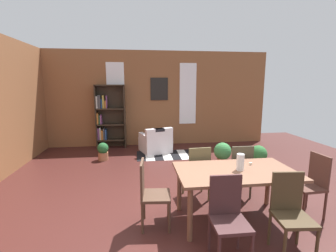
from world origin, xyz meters
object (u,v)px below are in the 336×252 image
dining_table (235,176)px  dining_chair_head_left (151,192)px  dining_chair_head_right (311,183)px  dining_chair_near_right (291,211)px  dining_chair_near_left (228,215)px  bookshelf_tall (108,116)px  vase_on_table (240,162)px  potted_plant_corner (222,153)px  potted_plant_window (103,151)px  potted_plant_by_shelf (258,155)px  armchair_white (156,143)px  dining_chair_far_right (239,169)px  dining_chair_far_left (197,171)px

dining_table → dining_chair_head_left: size_ratio=1.78×
dining_chair_head_left → dining_chair_head_right: (2.43, -0.00, 0.00)m
dining_chair_near_right → dining_chair_head_left: same height
dining_table → dining_chair_near_right: size_ratio=1.78×
dining_chair_near_left → dining_chair_head_right: size_ratio=1.00×
dining_chair_head_right → bookshelf_tall: bearing=128.0°
vase_on_table → potted_plant_corner: vase_on_table is taller
potted_plant_window → dining_chair_near_right: bearing=-55.2°
dining_table → potted_plant_by_shelf: 2.66m
armchair_white → potted_plant_by_shelf: size_ratio=1.90×
vase_on_table → armchair_white: (-0.92, 3.77, -0.61)m
dining_chair_near_left → dining_chair_head_right: same height
dining_chair_far_right → bookshelf_tall: (-2.67, 3.77, 0.49)m
vase_on_table → dining_chair_head_right: 1.21m
dining_chair_far_right → bookshelf_tall: 4.64m
potted_plant_by_shelf → bookshelf_tall: bearing=148.4°
dining_chair_head_right → dining_chair_far_right: bearing=139.8°
vase_on_table → dining_chair_far_right: bearing=66.1°
dining_table → dining_chair_near_right: bearing=-61.5°
dining_chair_far_left → armchair_white: 3.11m
bookshelf_tall → armchair_white: (1.43, -0.71, -0.72)m
potted_plant_by_shelf → dining_chair_far_left: bearing=-142.7°
vase_on_table → armchair_white: size_ratio=0.24×
dining_chair_far_left → potted_plant_corner: size_ratio=1.67×
dining_chair_near_right → dining_chair_far_left: (-0.76, 1.42, 0.00)m
potted_plant_by_shelf → potted_plant_corner: bearing=165.5°
dining_table → armchair_white: (-0.85, 3.77, -0.40)m
potted_plant_by_shelf → potted_plant_window: bearing=165.1°
potted_plant_corner → dining_chair_far_left: bearing=-122.8°
dining_chair_far_right → dining_chair_head_left: same height
potted_plant_corner → potted_plant_window: size_ratio=1.22×
dining_chair_near_right → potted_plant_by_shelf: (1.12, 2.86, -0.23)m
dining_chair_near_left → potted_plant_window: bearing=116.4°
dining_chair_near_left → dining_chair_head_right: (1.60, 0.71, 0.00)m
armchair_white → potted_plant_corner: 2.09m
vase_on_table → bookshelf_tall: bearing=117.7°
potted_plant_corner → dining_chair_head_right: bearing=-77.3°
dining_chair_near_right → dining_chair_head_left: bearing=155.9°
dining_table → dining_chair_near_left: dining_chair_near_left is taller
dining_chair_near_right → dining_chair_near_left: bearing=180.0°
dining_chair_near_right → dining_table: bearing=118.5°
dining_table → vase_on_table: 0.22m
potted_plant_by_shelf → potted_plant_corner: (-0.82, 0.21, 0.04)m
dining_chair_near_right → vase_on_table: bearing=114.4°
potted_plant_window → dining_chair_head_right: bearing=-41.9°
dining_table → dining_chair_near_left: bearing=-118.0°
dining_table → potted_plant_corner: size_ratio=2.96×
dining_chair_near_left → bookshelf_tall: size_ratio=0.48×
dining_chair_near_left → vase_on_table: bearing=58.1°
potted_plant_by_shelf → vase_on_table: bearing=-123.9°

